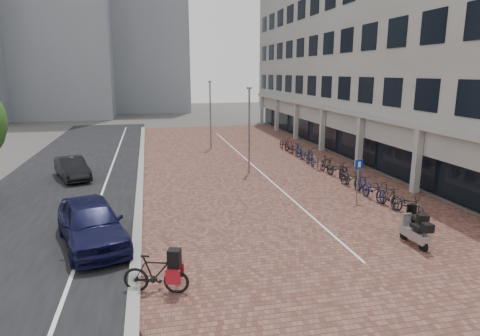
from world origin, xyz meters
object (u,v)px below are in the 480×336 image
object	(u,v)px
car_dark	(72,168)
hero_bike	(156,273)
scooter_mid	(415,223)
car_navy	(91,223)
parking_sign	(358,175)
scooter_front	(415,232)

from	to	relation	value
car_dark	hero_bike	size ratio (longest dim) A/B	1.98
scooter_mid	car_navy	bearing A→B (deg)	-172.00
parking_sign	hero_bike	bearing A→B (deg)	-161.01
hero_bike	scooter_front	xyz separation A→B (m)	(9.13, 1.37, -0.06)
hero_bike	scooter_front	distance (m)	9.23
car_dark	scooter_mid	size ratio (longest dim) A/B	2.35
car_dark	scooter_mid	xyz separation A→B (m)	(14.13, -12.14, -0.07)
car_navy	scooter_mid	bearing A→B (deg)	-25.41
car_navy	car_dark	distance (m)	10.55
car_navy	scooter_front	bearing A→B (deg)	-29.22
car_dark	scooter_mid	bearing A→B (deg)	-61.37
car_dark	scooter_front	distance (m)	18.71
car_navy	parking_sign	world-z (taller)	parking_sign
hero_bike	scooter_mid	bearing A→B (deg)	-59.83
parking_sign	car_dark	bearing A→B (deg)	136.04
car_dark	scooter_front	size ratio (longest dim) A/B	2.52
car_navy	car_dark	world-z (taller)	car_navy
car_dark	parking_sign	size ratio (longest dim) A/B	1.86
car_dark	parking_sign	bearing A→B (deg)	-49.49
car_navy	scooter_front	distance (m)	11.59
hero_bike	scooter_front	world-z (taller)	hero_bike
car_dark	scooter_front	xyz separation A→B (m)	(13.61, -12.84, -0.11)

